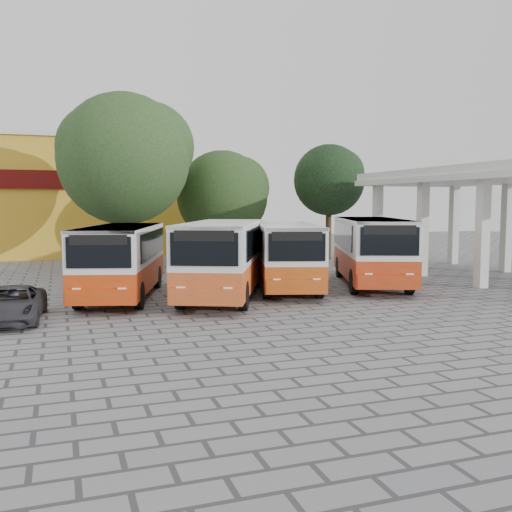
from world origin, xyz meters
name	(u,v)px	position (x,y,z in m)	size (l,w,h in m)	color
ground	(339,305)	(0.00, 0.00, 0.00)	(90.00, 90.00, 0.00)	slate
terminal_shelter	(498,178)	(10.50, 4.00, 4.91)	(6.80, 15.80, 5.40)	silver
shophouse_block	(37,197)	(-11.00, 25.99, 4.16)	(20.40, 10.40, 8.30)	gold
bus_far_left	(122,256)	(-7.27, 4.19, 1.62)	(4.43, 8.22, 2.79)	#C83709
bus_centre_left	(223,254)	(-3.53, 2.95, 1.71)	(5.59, 8.78, 2.95)	#CD511E
bus_centre_right	(287,252)	(-0.34, 4.21, 1.61)	(4.46, 8.20, 2.79)	#BB490F
bus_far_right	(371,247)	(3.73, 4.14, 1.73)	(5.32, 8.86, 2.99)	#BC330F
tree_left	(125,155)	(-6.06, 13.20, 6.29)	(7.38, 7.03, 9.57)	black
tree_middle	(223,193)	(0.14, 15.90, 4.31)	(5.92, 5.64, 6.94)	#321E10
tree_right	(330,178)	(7.21, 15.45, 5.35)	(4.85, 4.62, 7.51)	#4A3620
parked_car	(12,304)	(-11.00, 0.69, 0.54)	(1.80, 3.90, 1.08)	#302F35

